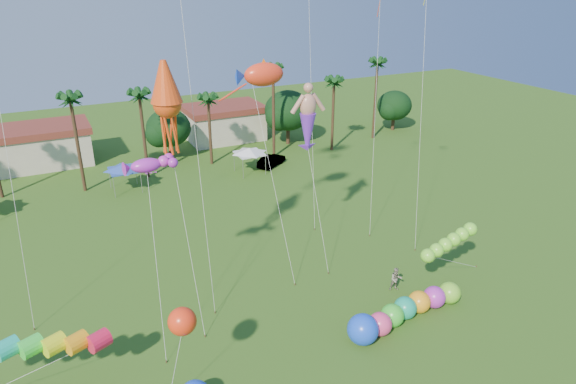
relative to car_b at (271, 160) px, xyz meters
name	(u,v)px	position (x,y,z in m)	size (l,w,h in m)	color
tree_line	(191,125)	(-7.65, 7.07, 3.55)	(69.46, 8.91, 11.00)	#3A2819
buildings_row	(129,137)	(-14.31, 13.08, 1.28)	(35.00, 7.00, 4.00)	beige
tent_row	(125,169)	(-17.22, -0.59, 2.03)	(31.00, 4.00, 0.60)	white
car_b	(271,160)	(0.00, 0.00, 0.00)	(1.53, 4.38, 1.44)	#4C4C54
spectator_b	(396,279)	(-2.95, -28.17, 0.19)	(0.89, 0.69, 1.83)	gray
caterpillar_inflatable	(402,312)	(-5.00, -31.44, 0.12)	(9.87, 2.86, 2.00)	#F33F80
rainbow_tube	(61,351)	(-25.53, -28.24, 2.21)	(9.81, 3.05, 3.47)	red
green_worm	(428,256)	(-1.31, -29.38, 2.39)	(8.99, 1.80, 3.73)	#7BEA34
orange_ball_kite	(182,321)	(-19.65, -31.65, 4.49)	(2.20, 1.86, 5.96)	#FF3514
merman_kite	(308,122)	(-6.09, -20.04, 10.45)	(2.28, 4.92, 13.71)	tan
fish_kite	(264,75)	(-8.95, -18.41, 14.02)	(4.89, 7.49, 15.72)	#FE3A1C
squid_kite	(167,104)	(-17.27, -22.62, 13.58)	(2.19, 5.54, 17.06)	#EA4613
lobster_kite	(146,166)	(-19.06, -23.39, 10.17)	(3.60, 6.26, 11.53)	#B126C0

